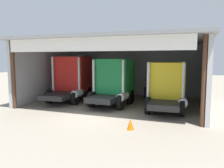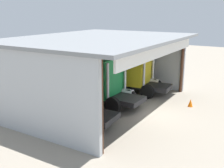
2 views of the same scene
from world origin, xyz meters
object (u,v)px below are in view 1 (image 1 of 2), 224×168
Objects in this scene: truck_yellow_center_left_bay at (167,85)px; traffic_cone at (130,124)px; truck_red_center_bay at (72,78)px; tool_cart at (150,93)px; truck_green_center_right_bay at (114,81)px; oil_drum at (154,92)px.

traffic_cone is (-1.10, -5.00, -1.47)m from truck_yellow_center_left_bay.
traffic_cone is (6.87, -6.04, -1.64)m from truck_red_center_bay.
truck_yellow_center_left_bay is (7.97, -1.04, -0.17)m from truck_red_center_bay.
tool_cart is at bearing 111.29° from truck_yellow_center_left_bay.
truck_red_center_bay is at bearing 168.39° from truck_yellow_center_left_bay.
truck_red_center_bay is 5.25× the size of tool_cart.
truck_red_center_bay reaches higher than truck_green_center_right_bay.
truck_yellow_center_left_bay is 5.41× the size of oil_drum.
truck_green_center_right_bay reaches higher than oil_drum.
truck_yellow_center_left_bay is at bearing 77.58° from traffic_cone.
tool_cart is at bearing 95.28° from traffic_cone.
traffic_cone is (2.92, -5.53, -1.58)m from truck_green_center_right_bay.
oil_drum is (6.23, 4.05, -1.49)m from truck_red_center_bay.
traffic_cone is at bearing -45.20° from truck_red_center_bay.
truck_red_center_bay is 8.04m from truck_yellow_center_left_bay.
truck_red_center_bay reaches higher than traffic_cone.
oil_drum is (2.29, 4.56, -1.42)m from truck_green_center_right_bay.
truck_green_center_right_bay is 8.17× the size of traffic_cone.
traffic_cone is at bearing -60.70° from truck_green_center_right_bay.
truck_yellow_center_left_bay reaches higher than traffic_cone.
truck_red_center_bay reaches higher than tool_cart.
truck_yellow_center_left_bay is 4.70× the size of tool_cart.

